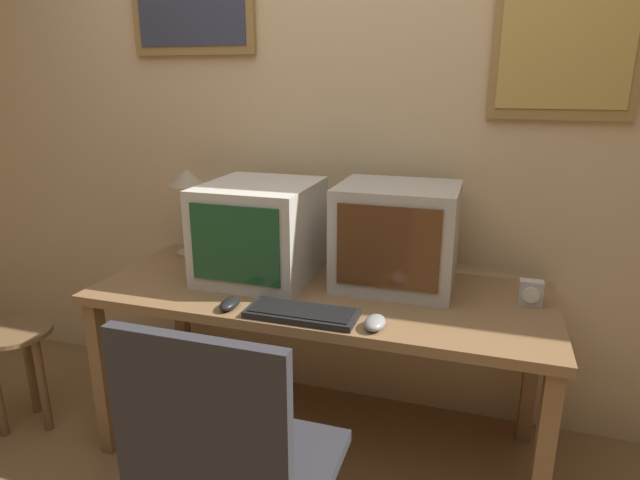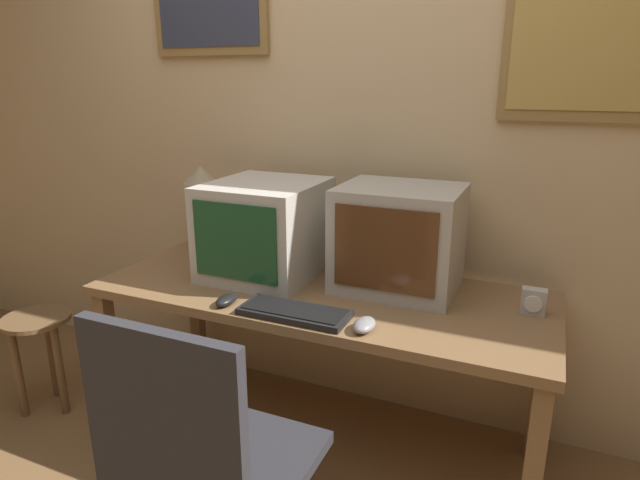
# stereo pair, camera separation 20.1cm
# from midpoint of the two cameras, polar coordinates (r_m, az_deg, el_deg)

# --- Properties ---
(wall_back) EXTENTS (8.00, 0.08, 2.60)m
(wall_back) POSITION_cam_midpoint_polar(r_m,az_deg,el_deg) (2.35, 0.84, 12.40)
(wall_back) COLOR #D1B284
(wall_back) RESTS_ON ground_plane
(desk) EXTENTS (1.74, 0.69, 0.71)m
(desk) POSITION_cam_midpoint_polar(r_m,az_deg,el_deg) (2.10, -2.75, -7.22)
(desk) COLOR olive
(desk) RESTS_ON ground_plane
(monitor_left) EXTENTS (0.43, 0.47, 0.38)m
(monitor_left) POSITION_cam_midpoint_polar(r_m,az_deg,el_deg) (2.18, -8.99, 0.98)
(monitor_left) COLOR beige
(monitor_left) RESTS_ON desk
(monitor_right) EXTENTS (0.45, 0.39, 0.40)m
(monitor_right) POSITION_cam_midpoint_polar(r_m,az_deg,el_deg) (2.07, 5.44, 0.41)
(monitor_right) COLOR #B7B2A8
(monitor_right) RESTS_ON desk
(keyboard_main) EXTENTS (0.38, 0.15, 0.03)m
(keyboard_main) POSITION_cam_midpoint_polar(r_m,az_deg,el_deg) (1.85, -5.11, -7.83)
(keyboard_main) COLOR black
(keyboard_main) RESTS_ON desk
(mouse_near_keyboard) EXTENTS (0.07, 0.11, 0.04)m
(mouse_near_keyboard) POSITION_cam_midpoint_polar(r_m,az_deg,el_deg) (1.76, 2.60, -8.87)
(mouse_near_keyboard) COLOR gray
(mouse_near_keyboard) RESTS_ON desk
(mouse_far_corner) EXTENTS (0.06, 0.11, 0.04)m
(mouse_far_corner) POSITION_cam_midpoint_polar(r_m,az_deg,el_deg) (1.95, -12.54, -6.68)
(mouse_far_corner) COLOR black
(mouse_far_corner) RESTS_ON desk
(desk_clock) EXTENTS (0.08, 0.05, 0.09)m
(desk_clock) POSITION_cam_midpoint_polar(r_m,az_deg,el_deg) (2.02, 18.96, -5.42)
(desk_clock) COLOR #B7B2AD
(desk_clock) RESTS_ON desk
(desk_lamp) EXTENTS (0.17, 0.17, 0.40)m
(desk_lamp) POSITION_cam_midpoint_polar(r_m,az_deg,el_deg) (2.49, -16.20, 5.29)
(desk_lamp) COLOR tan
(desk_lamp) RESTS_ON desk
(side_stool) EXTENTS (0.30, 0.30, 0.47)m
(side_stool) POSITION_cam_midpoint_polar(r_m,az_deg,el_deg) (2.74, -31.35, -10.64)
(side_stool) COLOR brown
(side_stool) RESTS_ON ground_plane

